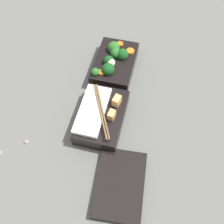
{
  "coord_description": "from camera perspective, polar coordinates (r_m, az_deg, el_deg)",
  "views": [
    {
      "loc": [
        0.51,
        0.15,
        0.72
      ],
      "look_at": [
        0.11,
        0.05,
        0.05
      ],
      "focal_mm": 42.0,
      "sensor_mm": 36.0,
      "label": 1
    }
  ],
  "objects": [
    {
      "name": "pebble_1",
      "position": [
        0.83,
        -18.18,
        -6.11
      ],
      "size": [
        0.02,
        0.02,
        0.02
      ],
      "primitive_type": "sphere",
      "color": "gray",
      "rests_on": "ground_plane"
    },
    {
      "name": "ground_plane",
      "position": [
        0.89,
        -1.46,
        4.7
      ],
      "size": [
        3.0,
        3.0,
        0.0
      ],
      "primitive_type": "plane",
      "color": "slate"
    },
    {
      "name": "bento_tray_rice",
      "position": [
        0.8,
        -2.4,
        -0.92
      ],
      "size": [
        0.2,
        0.13,
        0.08
      ],
      "color": "black",
      "rests_on": "ground_plane"
    },
    {
      "name": "bento_lid",
      "position": [
        0.74,
        1.74,
        -15.48
      ],
      "size": [
        0.21,
        0.15,
        0.02
      ],
      "primitive_type": "cube",
      "rotation": [
        0.0,
        0.0,
        0.08
      ],
      "color": "black",
      "rests_on": "ground_plane"
    },
    {
      "name": "bento_tray_vegetable",
      "position": [
        0.92,
        0.51,
        10.58
      ],
      "size": [
        0.2,
        0.13,
        0.08
      ],
      "color": "black",
      "rests_on": "ground_plane"
    }
  ]
}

